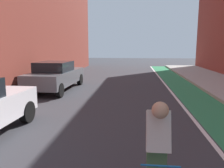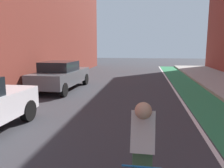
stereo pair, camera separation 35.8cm
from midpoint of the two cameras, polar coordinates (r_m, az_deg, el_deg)
ground_plane at (r=7.78m, az=1.05°, el=-7.75°), size 76.71×76.71×0.00m
bike_lane_paint at (r=10.01m, az=23.69°, el=-4.65°), size 1.60×34.87×0.00m
lane_divider_stripe at (r=9.81m, az=18.60°, el=-4.61°), size 0.12×34.87×0.00m
parked_sedan_gray at (r=12.36m, az=-12.03°, el=2.22°), size 1.96×4.64×1.53m
cyclist_mid at (r=3.34m, az=10.94°, el=-17.33°), size 0.48×1.72×1.62m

